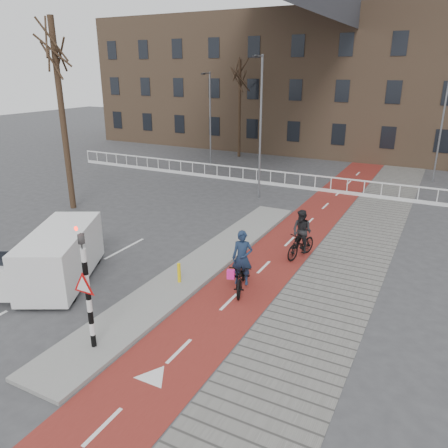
% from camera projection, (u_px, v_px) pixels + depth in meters
% --- Properties ---
extents(ground, '(120.00, 120.00, 0.00)m').
position_uv_depth(ground, '(156.00, 320.00, 13.36)').
color(ground, '#38383A').
rests_on(ground, ground).
extents(bike_lane, '(2.50, 60.00, 0.01)m').
position_uv_depth(bike_lane, '(303.00, 228.00, 21.07)').
color(bike_lane, maroon).
rests_on(bike_lane, ground).
extents(sidewalk, '(3.00, 60.00, 0.01)m').
position_uv_depth(sidewalk, '(363.00, 238.00, 19.85)').
color(sidewalk, slate).
rests_on(sidewalk, ground).
extents(curb_island, '(1.80, 16.00, 0.12)m').
position_uv_depth(curb_island, '(202.00, 265.00, 16.98)').
color(curb_island, gray).
rests_on(curb_island, ground).
extents(traffic_signal, '(0.80, 0.80, 3.68)m').
position_uv_depth(traffic_signal, '(86.00, 285.00, 11.26)').
color(traffic_signal, black).
rests_on(traffic_signal, curb_island).
extents(bollard, '(0.12, 0.12, 0.71)m').
position_uv_depth(bollard, '(179.00, 273.00, 15.36)').
color(bollard, yellow).
rests_on(bollard, curb_island).
extents(cyclist_near, '(1.35, 2.22, 2.16)m').
position_uv_depth(cyclist_near, '(242.00, 271.00, 14.93)').
color(cyclist_near, black).
rests_on(cyclist_near, bike_lane).
extents(cyclist_far, '(1.00, 1.93, 1.99)m').
position_uv_depth(cyclist_far, '(301.00, 238.00, 17.52)').
color(cyclist_far, black).
rests_on(cyclist_far, bike_lane).
extents(van, '(3.64, 4.76, 1.91)m').
position_uv_depth(van, '(61.00, 255.00, 15.48)').
color(van, white).
rests_on(van, ground).
extents(railing, '(28.00, 0.10, 0.99)m').
position_uv_depth(railing, '(243.00, 177.00, 29.64)').
color(railing, silver).
rests_on(railing, ground).
extents(townhouse_row, '(46.00, 10.00, 15.90)m').
position_uv_depth(townhouse_row, '(336.00, 62.00, 38.80)').
color(townhouse_row, '#7F6047').
rests_on(townhouse_row, ground).
extents(tree_left, '(0.31, 0.31, 9.70)m').
position_uv_depth(tree_left, '(63.00, 118.00, 22.53)').
color(tree_left, '#302115').
rests_on(tree_left, ground).
extents(tree_mid, '(0.25, 0.25, 8.01)m').
position_uv_depth(tree_mid, '(239.00, 110.00, 36.94)').
color(tree_mid, '#302115').
rests_on(tree_mid, ground).
extents(streetlight_near, '(0.12, 0.12, 8.00)m').
position_uv_depth(streetlight_near, '(260.00, 130.00, 24.62)').
color(streetlight_near, slate).
rests_on(streetlight_near, ground).
extents(streetlight_left, '(0.12, 0.12, 7.06)m').
position_uv_depth(streetlight_left, '(210.00, 120.00, 33.55)').
color(streetlight_left, slate).
rests_on(streetlight_left, ground).
extents(streetlight_right, '(0.12, 0.12, 7.12)m').
position_uv_depth(streetlight_right, '(441.00, 129.00, 28.58)').
color(streetlight_right, slate).
rests_on(streetlight_right, ground).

